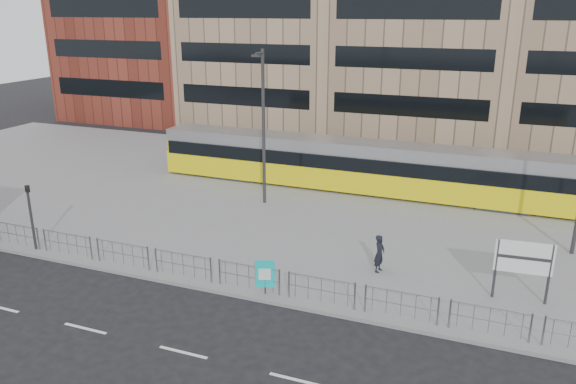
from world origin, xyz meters
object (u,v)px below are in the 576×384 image
(tram, at_px, (360,166))
(pedestrian, at_px, (379,253))
(traffic_light_west, at_px, (30,209))
(station_sign, at_px, (524,260))
(ad_panel, at_px, (265,275))
(lamp_post_west, at_px, (263,122))

(tram, relative_size, pedestrian, 15.74)
(pedestrian, distance_m, traffic_light_west, 15.80)
(station_sign, distance_m, ad_panel, 9.76)
(lamp_post_west, bearing_deg, traffic_light_west, -126.69)
(tram, distance_m, pedestrian, 11.26)
(ad_panel, distance_m, traffic_light_west, 11.72)
(station_sign, relative_size, ad_panel, 1.70)
(tram, bearing_deg, station_sign, -50.59)
(pedestrian, relative_size, traffic_light_west, 0.53)
(pedestrian, bearing_deg, traffic_light_west, 113.24)
(station_sign, distance_m, traffic_light_west, 21.11)
(station_sign, bearing_deg, tram, 124.74)
(ad_panel, distance_m, pedestrian, 5.15)
(tram, height_order, traffic_light_west, traffic_light_west)
(pedestrian, distance_m, lamp_post_west, 10.95)
(tram, relative_size, station_sign, 10.70)
(tram, relative_size, ad_panel, 18.17)
(traffic_light_west, bearing_deg, lamp_post_west, 66.76)
(lamp_post_west, bearing_deg, tram, 43.99)
(ad_panel, relative_size, traffic_light_west, 0.46)
(traffic_light_west, distance_m, lamp_post_west, 12.52)
(tram, distance_m, ad_panel, 14.23)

